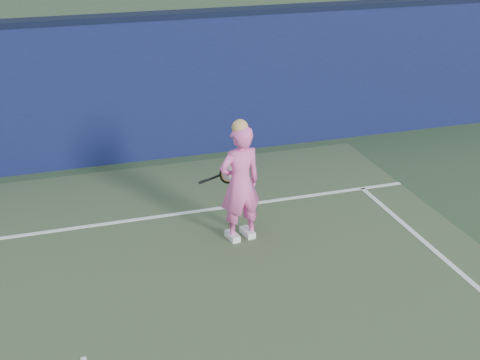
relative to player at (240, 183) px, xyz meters
name	(u,v)px	position (x,y,z in m)	size (l,w,h in m)	color
backstop_wall	(46,99)	(-2.38, 3.48, 0.40)	(24.00, 0.40, 2.50)	#0D153B
wall_cap	(36,22)	(-2.38, 3.48, 1.70)	(24.00, 0.42, 0.10)	black
player	(240,183)	(0.00, 0.00, 0.00)	(0.67, 0.50, 1.77)	pink
racket	(227,173)	(-0.06, 0.40, -0.01)	(0.61, 0.13, 0.33)	black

